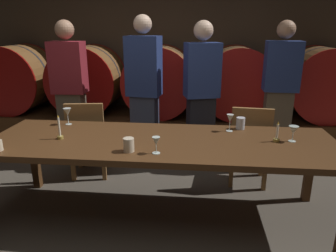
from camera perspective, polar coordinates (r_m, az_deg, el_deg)
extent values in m
plane|color=#4C443A|center=(2.78, -7.14, -18.69)|extent=(8.17, 8.17, 0.00)
cube|color=#473A2D|center=(5.00, -0.66, 15.16)|extent=(6.28, 0.24, 2.83)
cube|color=#4C2D16|center=(4.68, -1.34, -0.14)|extent=(5.66, 0.90, 0.41)
cylinder|color=brown|center=(5.23, -25.84, 7.78)|extent=(0.97, 0.71, 0.97)
cylinder|color=maroon|center=(4.92, -28.02, 6.95)|extent=(0.98, 0.03, 0.98)
cylinder|color=maroon|center=(5.55, -23.91, 8.51)|extent=(0.98, 0.03, 0.98)
cylinder|color=#2D2D33|center=(5.23, -25.84, 7.78)|extent=(0.97, 0.04, 0.97)
cylinder|color=brown|center=(4.76, -14.47, 8.17)|extent=(0.97, 0.71, 0.97)
cylinder|color=maroon|center=(4.42, -16.07, 7.33)|extent=(0.98, 0.03, 0.98)
cylinder|color=maroon|center=(5.11, -13.08, 8.89)|extent=(0.98, 0.03, 0.98)
cylinder|color=#2D2D33|center=(4.76, -14.47, 8.17)|extent=(0.97, 0.04, 0.97)
cylinder|color=brown|center=(4.52, -1.47, 8.21)|extent=(0.97, 0.71, 0.97)
cylinder|color=#B21C16|center=(4.15, -2.10, 7.36)|extent=(0.98, 0.03, 0.98)
cylinder|color=#B21C16|center=(4.88, -0.94, 8.93)|extent=(0.98, 0.03, 0.98)
cylinder|color=#2D2D33|center=(4.52, -1.47, 8.21)|extent=(0.97, 0.04, 0.97)
cylinder|color=brown|center=(4.51, 12.37, 7.81)|extent=(0.97, 0.71, 0.97)
cylinder|color=#B21C16|center=(4.15, 12.93, 6.92)|extent=(0.98, 0.03, 0.98)
cylinder|color=#B21C16|center=(4.88, 11.89, 8.56)|extent=(0.98, 0.03, 0.98)
cylinder|color=#2D2D33|center=(4.51, 12.37, 7.81)|extent=(0.97, 0.04, 0.97)
cylinder|color=#513319|center=(4.78, 26.09, 6.96)|extent=(0.97, 0.71, 0.97)
cylinder|color=#B21C16|center=(4.44, 27.68, 6.03)|extent=(0.98, 0.03, 0.98)
cylinder|color=#B21C16|center=(5.13, 24.71, 7.76)|extent=(0.98, 0.03, 0.98)
cylinder|color=#2D2D33|center=(4.78, 26.09, 6.96)|extent=(0.97, 0.04, 0.97)
cube|color=#4C2D16|center=(2.64, -1.18, -3.05)|extent=(2.93, 0.92, 0.05)
cube|color=#4C2D16|center=(3.55, -23.18, -5.27)|extent=(0.07, 0.07, 0.68)
cube|color=#4C2D16|center=(3.32, 24.43, -7.07)|extent=(0.07, 0.07, 0.68)
cube|color=olive|center=(3.64, -14.12, -2.09)|extent=(0.45, 0.45, 0.04)
cube|color=olive|center=(3.40, -14.97, 0.52)|extent=(0.40, 0.10, 0.42)
cube|color=olive|center=(3.85, -10.90, -4.44)|extent=(0.05, 0.05, 0.42)
cube|color=olive|center=(3.91, -15.85, -4.44)|extent=(0.05, 0.05, 0.42)
cube|color=olive|center=(3.54, -11.64, -6.51)|extent=(0.05, 0.05, 0.42)
cube|color=olive|center=(3.61, -17.01, -6.46)|extent=(0.05, 0.05, 0.42)
cube|color=olive|center=(3.46, 14.57, -3.17)|extent=(0.44, 0.44, 0.04)
cube|color=olive|center=(3.22, 15.03, -0.47)|extent=(0.40, 0.08, 0.42)
cube|color=olive|center=(3.72, 16.79, -5.70)|extent=(0.05, 0.05, 0.42)
cube|color=olive|center=(3.70, 11.53, -5.42)|extent=(0.05, 0.05, 0.42)
cube|color=olive|center=(3.41, 17.27, -7.94)|extent=(0.05, 0.05, 0.42)
cube|color=olive|center=(3.39, 11.51, -7.65)|extent=(0.05, 0.05, 0.42)
cube|color=brown|center=(3.99, -16.78, -0.46)|extent=(0.31, 0.21, 0.90)
cube|color=maroon|center=(3.83, -17.77, 10.12)|extent=(0.39, 0.25, 0.59)
sphere|color=tan|center=(3.80, -18.39, 16.37)|extent=(0.21, 0.21, 0.21)
cube|color=#33384C|center=(3.78, -4.19, -0.87)|extent=(0.33, 0.24, 0.88)
cube|color=navy|center=(3.61, -4.47, 10.80)|extent=(0.41, 0.30, 0.67)
sphere|color=beige|center=(3.59, -4.65, 18.06)|extent=(0.20, 0.20, 0.20)
cube|color=black|center=(3.74, 5.87, -1.18)|extent=(0.34, 0.27, 0.87)
cube|color=navy|center=(3.57, 6.25, 10.08)|extent=(0.43, 0.33, 0.60)
sphere|color=beige|center=(3.54, 6.49, 16.96)|extent=(0.21, 0.21, 0.21)
cube|color=brown|center=(3.94, 18.99, -0.59)|extent=(0.31, 0.21, 0.94)
cube|color=navy|center=(3.78, 20.13, 10.19)|extent=(0.39, 0.26, 0.55)
sphere|color=tan|center=(3.76, 20.79, 16.16)|extent=(0.20, 0.20, 0.20)
cylinder|color=olive|center=(2.80, -19.07, -1.99)|extent=(0.05, 0.05, 0.02)
cylinder|color=#EDE5CC|center=(2.77, -19.26, -0.16)|extent=(0.02, 0.02, 0.16)
cone|color=yellow|center=(2.75, -19.46, 1.70)|extent=(0.01, 0.01, 0.02)
cylinder|color=olive|center=(2.74, 19.16, -2.46)|extent=(0.05, 0.05, 0.02)
cylinder|color=#EDE5CC|center=(2.71, 19.32, -0.97)|extent=(0.02, 0.02, 0.13)
cone|color=yellow|center=(2.69, 19.48, 0.54)|extent=(0.01, 0.01, 0.02)
cylinder|color=silver|center=(3.19, -17.69, 0.33)|extent=(0.06, 0.06, 0.00)
cylinder|color=silver|center=(3.18, -17.77, 1.10)|extent=(0.01, 0.01, 0.09)
cone|color=silver|center=(3.16, -17.90, 2.47)|extent=(0.08, 0.08, 0.07)
cylinder|color=silver|center=(2.36, -2.17, -4.96)|extent=(0.06, 0.06, 0.00)
cylinder|color=silver|center=(2.35, -2.18, -4.22)|extent=(0.01, 0.01, 0.06)
cone|color=silver|center=(2.32, -2.20, -2.77)|extent=(0.06, 0.06, 0.07)
cylinder|color=silver|center=(2.90, 11.12, -0.88)|extent=(0.06, 0.06, 0.00)
cylinder|color=silver|center=(2.88, 11.17, -0.08)|extent=(0.01, 0.01, 0.08)
cone|color=silver|center=(2.86, 11.26, 1.39)|extent=(0.06, 0.06, 0.07)
cylinder|color=silver|center=(2.79, 21.70, -2.59)|extent=(0.06, 0.06, 0.00)
cylinder|color=silver|center=(2.78, 21.77, -1.94)|extent=(0.01, 0.01, 0.06)
cone|color=silver|center=(2.76, 21.93, -0.68)|extent=(0.08, 0.08, 0.07)
cylinder|color=beige|center=(2.39, -7.20, -3.45)|extent=(0.08, 0.08, 0.11)
cylinder|color=silver|center=(2.97, 13.09, 0.49)|extent=(0.08, 0.08, 0.11)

